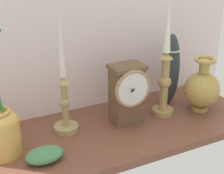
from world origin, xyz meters
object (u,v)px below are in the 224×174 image
candlestick_tall_center (165,76)px  brass_vase_bulbous (202,88)px  mantel_clock (127,93)px  candlestick_tall_left (64,93)px  brass_vase_jar (0,127)px  tall_ceramic_vase (170,69)px

candlestick_tall_center → brass_vase_bulbous: 14.67cm
mantel_clock → brass_vase_bulbous: size_ratio=1.01×
candlestick_tall_left → mantel_clock: bearing=-9.5°
brass_vase_bulbous → candlestick_tall_left: bearing=170.9°
candlestick_tall_left → brass_vase_bulbous: bearing=-9.1°
candlestick_tall_left → brass_vase_jar: (-19.58, -3.86, -4.59)cm
mantel_clock → candlestick_tall_left: 19.93cm
candlestick_tall_left → brass_vase_bulbous: (46.02, -7.38, -4.76)cm
candlestick_tall_center → brass_vase_jar: (-52.53, 0.05, -5.50)cm
candlestick_tall_center → candlestick_tall_left: bearing=173.2°
candlestick_tall_left → tall_ceramic_vase: (39.73, 2.39, -0.00)cm
mantel_clock → candlestick_tall_left: candlestick_tall_left is taller
candlestick_tall_center → brass_vase_bulbous: bearing=-14.9°
candlestick_tall_center → brass_vase_bulbous: size_ratio=2.03×
candlestick_tall_center → tall_ceramic_vase: candlestick_tall_center is taller
mantel_clock → brass_vase_bulbous: 26.95cm
candlestick_tall_center → tall_ceramic_vase: 9.30cm
brass_vase_jar → candlestick_tall_left: bearing=11.2°
candlestick_tall_left → brass_vase_jar: bearing=-168.8°
brass_vase_jar → candlestick_tall_center: bearing=-0.1°
brass_vase_jar → tall_ceramic_vase: 59.81cm
candlestick_tall_left → brass_vase_bulbous: size_ratio=2.11×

